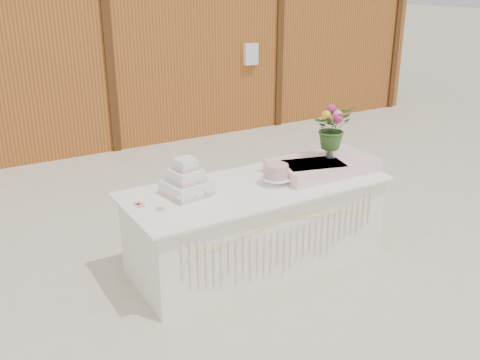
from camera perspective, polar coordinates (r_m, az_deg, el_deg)
name	(u,v)px	position (r m, az deg, el deg)	size (l,w,h in m)	color
ground	(256,261)	(5.08, 1.76, -8.65)	(80.00, 80.00, 0.00)	beige
barn	(70,28)	(10.03, -17.63, 15.19)	(12.60, 4.60, 3.30)	#A65522
cake_table	(257,224)	(4.90, 1.84, -4.73)	(2.40, 1.00, 0.77)	white
wedding_cake	(186,182)	(4.53, -5.74, -0.25)	(0.41, 0.41, 0.32)	white
pink_cake_stand	(277,173)	(4.73, 3.94, 0.70)	(0.26, 0.26, 0.19)	white
satin_runner	(322,165)	(5.12, 8.79, 1.56)	(0.98, 0.57, 0.12)	#FFD1CD
flower_vase	(331,150)	(5.15, 9.64, 3.16)	(0.10, 0.10, 0.14)	silver
bouquet	(332,122)	(5.08, 9.82, 6.07)	(0.36, 0.31, 0.40)	#345A24
loose_flowers	(146,202)	(4.44, -10.01, -2.30)	(0.15, 0.38, 0.02)	pink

